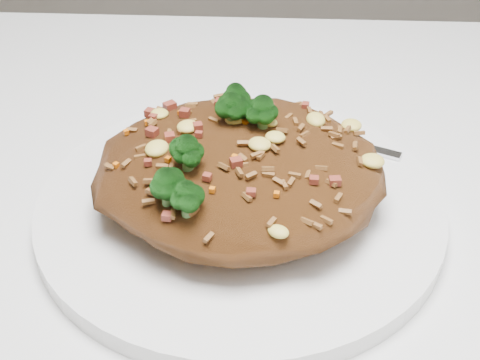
# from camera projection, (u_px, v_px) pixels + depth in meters

# --- Properties ---
(plate) EXTENTS (0.27, 0.27, 0.01)m
(plate) POSITION_uv_depth(u_px,v_px,m) (240.00, 206.00, 0.46)
(plate) COLOR white
(plate) RESTS_ON dining_table
(fried_rice) EXTENTS (0.19, 0.17, 0.07)m
(fried_rice) POSITION_uv_depth(u_px,v_px,m) (239.00, 160.00, 0.43)
(fried_rice) COLOR brown
(fried_rice) RESTS_ON plate
(fork) EXTENTS (0.15, 0.08, 0.00)m
(fork) POSITION_uv_depth(u_px,v_px,m) (307.00, 133.00, 0.51)
(fork) COLOR silver
(fork) RESTS_ON plate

